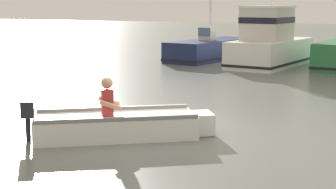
{
  "coord_description": "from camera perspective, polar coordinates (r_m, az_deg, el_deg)",
  "views": [
    {
      "loc": [
        4.44,
        -9.68,
        2.58
      ],
      "look_at": [
        -0.25,
        1.17,
        0.55
      ],
      "focal_mm": 56.9,
      "sensor_mm": 36.0,
      "label": 1
    }
  ],
  "objects": [
    {
      "name": "moored_boat_white",
      "position": [
        22.45,
        10.81,
        5.35
      ],
      "size": [
        2.84,
        5.19,
        4.96
      ],
      "color": "white",
      "rests_on": "ground"
    },
    {
      "name": "rowboat_with_person",
      "position": [
        10.41,
        -5.27,
        -3.24
      ],
      "size": [
        3.37,
        2.63,
        1.19
      ],
      "color": "white",
      "rests_on": "ground"
    },
    {
      "name": "ground_plane",
      "position": [
        10.96,
        -1.23,
        -3.88
      ],
      "size": [
        120.0,
        120.0,
        0.0
      ],
      "primitive_type": "plane",
      "color": "slate"
    },
    {
      "name": "moored_boat_navy",
      "position": [
        24.82,
        4.68,
        4.78
      ],
      "size": [
        2.97,
        5.72,
        3.57
      ],
      "color": "#19234C",
      "rests_on": "ground"
    }
  ]
}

